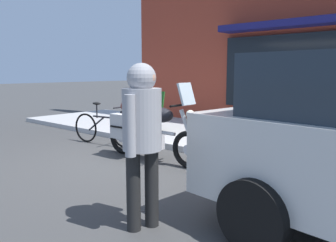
{
  "coord_description": "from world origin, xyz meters",
  "views": [
    {
      "loc": [
        4.25,
        -4.01,
        1.56
      ],
      "look_at": [
        0.4,
        0.44,
        0.7
      ],
      "focal_mm": 36.26,
      "sensor_mm": 36.0,
      "label": 1
    }
  ],
  "objects_px": {
    "touring_motorcycle": "(145,126)",
    "parked_bicycle": "(104,128)",
    "pedestrian_walking": "(142,127)",
    "sandwich_board_sign": "(151,111)"
  },
  "relations": [
    {
      "from": "touring_motorcycle",
      "to": "sandwich_board_sign",
      "type": "distance_m",
      "value": 2.19
    },
    {
      "from": "sandwich_board_sign",
      "to": "touring_motorcycle",
      "type": "bearing_deg",
      "value": -48.89
    },
    {
      "from": "sandwich_board_sign",
      "to": "parked_bicycle",
      "type": "bearing_deg",
      "value": -93.39
    },
    {
      "from": "pedestrian_walking",
      "to": "sandwich_board_sign",
      "type": "relative_size",
      "value": 1.7
    },
    {
      "from": "parked_bicycle",
      "to": "pedestrian_walking",
      "type": "relative_size",
      "value": 1.05
    },
    {
      "from": "parked_bicycle",
      "to": "sandwich_board_sign",
      "type": "bearing_deg",
      "value": 86.61
    },
    {
      "from": "touring_motorcycle",
      "to": "pedestrian_walking",
      "type": "relative_size",
      "value": 1.33
    },
    {
      "from": "parked_bicycle",
      "to": "pedestrian_walking",
      "type": "height_order",
      "value": "pedestrian_walking"
    },
    {
      "from": "touring_motorcycle",
      "to": "parked_bicycle",
      "type": "bearing_deg",
      "value": 169.5
    },
    {
      "from": "touring_motorcycle",
      "to": "pedestrian_walking",
      "type": "bearing_deg",
      "value": -45.84
    }
  ]
}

